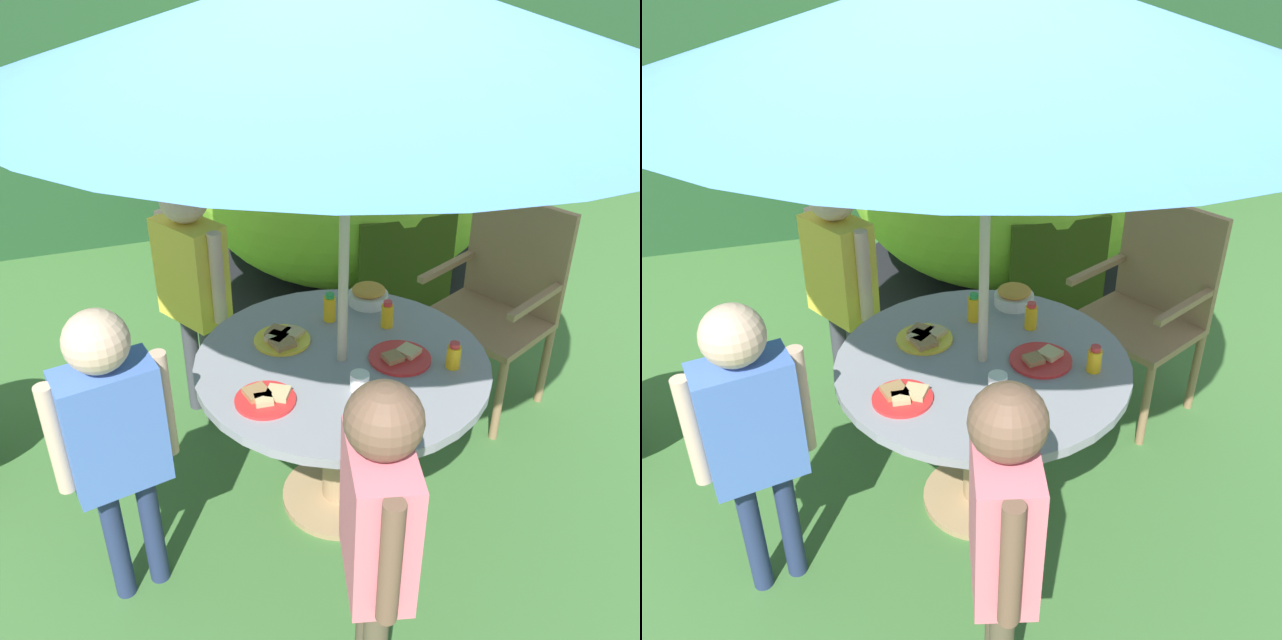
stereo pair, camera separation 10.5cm
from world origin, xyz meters
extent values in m
cube|color=#3D6B33|center=(0.00, 0.00, -0.01)|extent=(10.00, 10.00, 0.02)
cube|color=#234C28|center=(0.00, 3.33, 1.06)|extent=(9.00, 0.70, 2.12)
cylinder|color=tan|center=(0.00, 0.00, 0.01)|extent=(0.48, 0.48, 0.03)
cylinder|color=tan|center=(0.00, 0.00, 0.34)|extent=(0.14, 0.14, 0.68)
cylinder|color=gray|center=(0.00, 0.00, 0.70)|extent=(1.11, 1.11, 0.04)
cylinder|color=#B7AD8C|center=(0.00, 0.00, 1.04)|extent=(0.04, 0.04, 2.07)
cone|color=#3F72B2|center=(0.00, 0.00, 1.91)|extent=(2.21, 2.21, 0.33)
cylinder|color=#93704C|center=(0.63, 0.56, 0.22)|extent=(0.04, 0.04, 0.44)
cylinder|color=#93704C|center=(0.83, 0.12, 0.22)|extent=(0.04, 0.04, 0.44)
cylinder|color=#93704C|center=(1.00, 0.74, 0.22)|extent=(0.04, 0.04, 0.44)
cylinder|color=#93704C|center=(1.21, 0.29, 0.22)|extent=(0.04, 0.04, 0.44)
cube|color=#93704C|center=(0.92, 0.43, 0.45)|extent=(0.63, 0.67, 0.04)
cube|color=#93704C|center=(1.10, 0.52, 0.75)|extent=(0.26, 0.49, 0.55)
cube|color=#93704C|center=(0.81, 0.65, 0.67)|extent=(0.43, 0.22, 0.03)
cube|color=#93704C|center=(1.02, 0.21, 0.67)|extent=(0.43, 0.22, 0.03)
ellipsoid|color=#8CC633|center=(0.82, 2.01, 0.76)|extent=(2.06, 1.96, 1.51)
cylinder|color=black|center=(0.82, 2.01, 0.01)|extent=(2.11, 2.11, 0.01)
cube|color=#314511|center=(0.80, 1.07, 0.42)|extent=(0.57, 0.04, 0.68)
cylinder|color=#3F3F47|center=(-0.45, 0.84, 0.28)|extent=(0.08, 0.08, 0.56)
cylinder|color=#3F3F47|center=(-0.39, 0.72, 0.28)|extent=(0.08, 0.08, 0.56)
cube|color=yellow|center=(-0.42, 0.78, 0.79)|extent=(0.31, 0.37, 0.47)
cylinder|color=#D8B293|center=(-0.51, 0.93, 0.81)|extent=(0.06, 0.06, 0.42)
cylinder|color=#D8B293|center=(-0.34, 0.62, 0.81)|extent=(0.06, 0.06, 0.42)
sphere|color=#D8B293|center=(-0.42, 0.78, 1.13)|extent=(0.21, 0.21, 0.21)
cylinder|color=navy|center=(-0.91, -0.18, 0.26)|extent=(0.07, 0.07, 0.53)
cylinder|color=navy|center=(-0.78, -0.16, 0.26)|extent=(0.07, 0.07, 0.53)
cube|color=#4C72C6|center=(-0.85, -0.17, 0.75)|extent=(0.33, 0.22, 0.45)
cylinder|color=#D8B293|center=(-1.02, -0.20, 0.77)|extent=(0.06, 0.06, 0.40)
cylinder|color=#D8B293|center=(-0.68, -0.13, 0.77)|extent=(0.06, 0.06, 0.40)
sphere|color=#D8B293|center=(-0.85, -0.17, 1.08)|extent=(0.20, 0.20, 0.20)
cylinder|color=brown|center=(-0.19, -0.74, 0.27)|extent=(0.07, 0.07, 0.54)
cube|color=#EA727F|center=(-0.21, -0.80, 0.77)|extent=(0.24, 0.34, 0.45)
cylinder|color=brown|center=(-0.25, -0.97, 0.79)|extent=(0.06, 0.06, 0.41)
cylinder|color=brown|center=(-0.16, -0.63, 0.79)|extent=(0.06, 0.06, 0.41)
sphere|color=brown|center=(-0.21, -0.80, 1.09)|extent=(0.20, 0.20, 0.20)
cylinder|color=white|center=(0.26, 0.36, 0.74)|extent=(0.17, 0.17, 0.05)
ellipsoid|color=gold|center=(0.26, 0.36, 0.78)|extent=(0.14, 0.14, 0.04)
cylinder|color=yellow|center=(-0.18, 0.19, 0.72)|extent=(0.22, 0.22, 0.01)
cube|color=tan|center=(-0.13, 0.21, 0.74)|extent=(0.10, 0.10, 0.02)
cube|color=#9E7547|center=(-0.18, 0.23, 0.74)|extent=(0.11, 0.11, 0.02)
cube|color=tan|center=(-0.20, 0.19, 0.74)|extent=(0.10, 0.10, 0.02)
cube|color=#9E7547|center=(-0.19, 0.15, 0.74)|extent=(0.10, 0.10, 0.02)
cylinder|color=red|center=(0.20, -0.07, 0.72)|extent=(0.23, 0.23, 0.01)
cube|color=tan|center=(0.24, -0.06, 0.74)|extent=(0.10, 0.10, 0.02)
cube|color=#9E7547|center=(0.17, -0.08, 0.74)|extent=(0.07, 0.07, 0.02)
cylinder|color=red|center=(-0.34, -0.16, 0.72)|extent=(0.21, 0.21, 0.01)
cube|color=tan|center=(-0.30, -0.15, 0.74)|extent=(0.11, 0.11, 0.02)
cube|color=#9E7547|center=(-0.36, -0.12, 0.74)|extent=(0.09, 0.09, 0.02)
cube|color=tan|center=(-0.35, -0.17, 0.74)|extent=(0.07, 0.07, 0.02)
cylinder|color=yellow|center=(0.06, 0.29, 0.77)|extent=(0.05, 0.05, 0.11)
cylinder|color=green|center=(0.06, 0.29, 0.83)|extent=(0.04, 0.04, 0.02)
cylinder|color=yellow|center=(0.26, 0.16, 0.76)|extent=(0.05, 0.05, 0.10)
cylinder|color=red|center=(0.26, 0.16, 0.82)|extent=(0.04, 0.04, 0.02)
cylinder|color=yellow|center=(-0.04, -0.43, 0.76)|extent=(0.06, 0.06, 0.10)
cylinder|color=blue|center=(-0.04, -0.43, 0.82)|extent=(0.04, 0.04, 0.02)
cylinder|color=yellow|center=(0.37, -0.18, 0.76)|extent=(0.05, 0.05, 0.09)
cylinder|color=red|center=(0.37, -0.18, 0.81)|extent=(0.04, 0.04, 0.02)
cylinder|color=white|center=(-0.01, -0.20, 0.75)|extent=(0.07, 0.07, 0.07)
camera|label=1|loc=(-0.79, -1.98, 2.16)|focal=38.26mm
camera|label=2|loc=(-0.69, -2.01, 2.16)|focal=38.26mm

